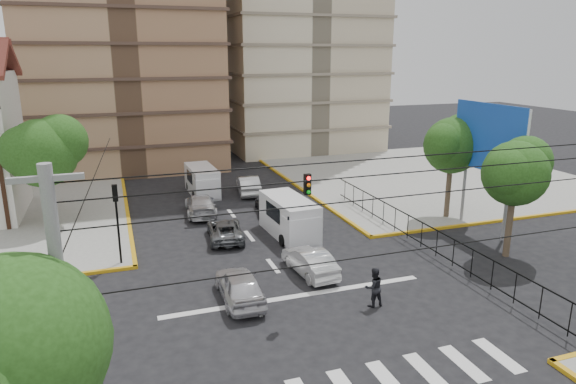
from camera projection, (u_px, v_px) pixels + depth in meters
name	position (u px, v px, depth m)	size (l,w,h in m)	color
ground	(306.00, 307.00, 23.37)	(160.00, 160.00, 0.00)	black
sidewalk_ne	(429.00, 176.00, 47.91)	(26.00, 26.00, 0.15)	gray
stop_line	(297.00, 296.00, 24.46)	(13.00, 0.40, 0.01)	silver
park_fence	(421.00, 249.00, 30.32)	(0.10, 22.50, 1.66)	black
billboard	(489.00, 140.00, 31.84)	(0.36, 6.20, 8.10)	slate
tree_park_a	(517.00, 170.00, 28.03)	(4.41, 3.60, 6.83)	#473828
tree_park_c	(453.00, 143.00, 34.64)	(4.65, 3.80, 7.25)	#473828
tree_tudor	(44.00, 150.00, 32.83)	(5.39, 4.40, 7.43)	#473828
traffic_light_nw	(117.00, 211.00, 27.19)	(0.28, 0.22, 4.40)	black
traffic_light_hanging	(326.00, 194.00, 19.96)	(18.00, 9.12, 0.92)	black
utility_pole_sw	(69.00, 362.00, 11.06)	(1.40, 0.28, 9.00)	slate
van_right_lane	(291.00, 219.00, 32.06)	(2.44, 5.51, 2.43)	silver
van_left_lane	(203.00, 182.00, 41.61)	(2.14, 5.08, 2.26)	silver
car_silver_front_left	(240.00, 285.00, 23.86)	(1.79, 4.46, 1.52)	silver
car_white_front_right	(310.00, 261.00, 26.77)	(1.47, 4.21, 1.39)	silver
car_grey_mid_left	(225.00, 230.00, 31.76)	(2.04, 4.43, 1.23)	slate
car_silver_rear_left	(200.00, 205.00, 36.64)	(2.04, 5.01, 1.45)	silver
car_darkgrey_mid_right	(268.00, 204.00, 37.09)	(1.52, 3.78, 1.29)	#252527
car_white_rear_right	(248.00, 185.00, 42.02)	(1.61, 4.61, 1.52)	silver
pedestrian_crosswalk	(374.00, 287.00, 23.28)	(0.91, 0.71, 1.86)	black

